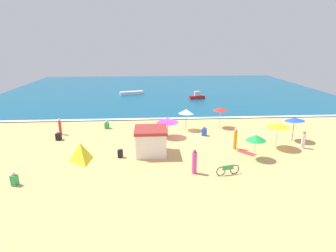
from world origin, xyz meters
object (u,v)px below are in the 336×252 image
(beach_umbrella_3, at_px, (278,125))
(beach_umbrella_2, at_px, (186,112))
(beach_umbrella_4, at_px, (220,109))
(beach_umbrella_5, at_px, (256,138))
(beach_umbrella_1, at_px, (168,120))
(small_boat_0, at_px, (132,93))
(beach_tent, at_px, (81,151))
(beachgoer_6, at_px, (60,127))
(beachgoer_0, at_px, (59,136))
(beachgoer_2, at_px, (303,140))
(beachgoer_5, at_px, (204,132))
(beachgoer_7, at_px, (107,125))
(beachgoer_8, at_px, (120,153))
(small_boat_1, at_px, (197,96))
(beachgoer_3, at_px, (235,139))
(parked_bicycle, at_px, (228,170))
(beachgoer_1, at_px, (194,162))
(beachgoer_9, at_px, (137,131))
(beachgoer_4, at_px, (14,179))
(lifeguard_cabana, at_px, (151,141))
(beach_umbrella_0, at_px, (295,119))

(beach_umbrella_3, bearing_deg, beach_umbrella_2, 141.59)
(beach_umbrella_4, xyz_separation_m, beach_umbrella_5, (0.71, -8.87, -0.25))
(beach_umbrella_1, xyz_separation_m, small_boat_0, (-4.97, 23.31, -1.37))
(beach_tent, height_order, beachgoer_6, beachgoer_6)
(beachgoer_0, height_order, beachgoer_2, beachgoer_2)
(beachgoer_5, height_order, beachgoer_7, beachgoer_5)
(beachgoer_7, relative_size, beachgoer_8, 1.04)
(small_boat_1, bearing_deg, beachgoer_3, -90.75)
(parked_bicycle, bearing_deg, beach_umbrella_3, 40.55)
(beach_umbrella_5, height_order, beachgoer_8, beach_umbrella_5)
(beachgoer_0, xyz_separation_m, beachgoer_5, (14.51, 0.36, 0.06))
(beach_umbrella_3, xyz_separation_m, small_boat_1, (-3.48, 22.39, -1.64))
(beach_umbrella_1, xyz_separation_m, beachgoer_2, (12.01, -3.92, -1.00))
(beach_umbrella_1, relative_size, beach_umbrella_2, 1.06)
(beach_umbrella_2, xyz_separation_m, parked_bicycle, (1.67, -10.85, -1.67))
(beach_umbrella_3, bearing_deg, small_boat_0, 118.35)
(beachgoer_1, bearing_deg, beach_umbrella_4, 67.40)
(beachgoer_1, xyz_separation_m, beachgoer_3, (4.40, 4.58, 0.09))
(beachgoer_0, relative_size, beachgoer_9, 0.90)
(beachgoer_8, bearing_deg, beachgoer_5, 32.35)
(beach_umbrella_2, relative_size, small_boat_1, 0.90)
(small_boat_0, bearing_deg, beachgoer_1, -78.56)
(beach_umbrella_4, xyz_separation_m, beach_tent, (-13.48, -8.05, -1.39))
(beachgoer_6, bearing_deg, beachgoer_5, -5.27)
(beachgoer_4, xyz_separation_m, small_boat_1, (17.02, 27.93, 0.07))
(beachgoer_2, bearing_deg, parked_bicycle, -150.09)
(lifeguard_cabana, bearing_deg, beachgoer_0, 155.60)
(beach_umbrella_1, relative_size, beachgoer_3, 1.29)
(beach_tent, height_order, beachgoer_0, beach_tent)
(beach_umbrella_3, relative_size, parked_bicycle, 1.65)
(beach_umbrella_5, relative_size, beachgoer_9, 2.22)
(small_boat_0, height_order, small_boat_1, small_boat_1)
(beach_umbrella_1, height_order, small_boat_1, beach_umbrella_1)
(beachgoer_3, xyz_separation_m, beachgoer_4, (-16.73, -5.55, -0.54))
(beach_tent, bearing_deg, beachgoer_0, 123.51)
(beachgoer_4, bearing_deg, small_boat_1, 58.65)
(beachgoer_2, bearing_deg, beachgoer_9, 162.99)
(beach_umbrella_3, relative_size, beachgoer_0, 3.40)
(small_boat_0, bearing_deg, beachgoer_0, -103.76)
(beach_umbrella_5, xyz_separation_m, beachgoer_9, (-9.87, 6.71, -1.44))
(beachgoer_4, bearing_deg, beachgoer_9, 51.93)
(beachgoer_7, distance_m, small_boat_1, 19.90)
(beachgoer_2, xyz_separation_m, beachgoer_4, (-22.91, -5.31, -0.33))
(beachgoer_1, xyz_separation_m, beachgoer_9, (-4.54, 8.97, -0.45))
(beach_umbrella_0, relative_size, beachgoer_3, 1.32)
(lifeguard_cabana, relative_size, small_boat_1, 1.04)
(lifeguard_cabana, bearing_deg, beach_tent, -171.21)
(beachgoer_1, bearing_deg, beach_umbrella_1, 99.76)
(beachgoer_3, height_order, beachgoer_5, beachgoer_3)
(beachgoer_0, height_order, beachgoer_8, same)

